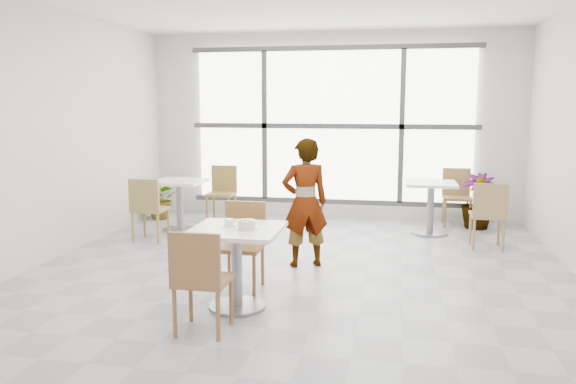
% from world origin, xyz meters
% --- Properties ---
extents(floor, '(7.00, 7.00, 0.00)m').
position_xyz_m(floor, '(0.00, 0.00, 0.00)').
color(floor, '#9E9EA5').
rests_on(floor, ground).
extents(wall_back, '(6.00, 0.00, 6.00)m').
position_xyz_m(wall_back, '(0.00, 3.50, 1.50)').
color(wall_back, silver).
rests_on(wall_back, ground).
extents(wall_front, '(6.00, 0.00, 6.00)m').
position_xyz_m(wall_front, '(0.00, -3.50, 1.50)').
color(wall_front, silver).
rests_on(wall_front, ground).
extents(wall_left, '(0.00, 7.00, 7.00)m').
position_xyz_m(wall_left, '(-3.00, 0.00, 1.50)').
color(wall_left, silver).
rests_on(wall_left, ground).
extents(window, '(4.60, 0.07, 2.52)m').
position_xyz_m(window, '(0.00, 3.44, 1.50)').
color(window, white).
rests_on(window, ground).
extents(main_table, '(0.80, 0.80, 0.75)m').
position_xyz_m(main_table, '(-0.36, -0.88, 0.52)').
color(main_table, white).
rests_on(main_table, ground).
extents(chair_near, '(0.42, 0.42, 0.87)m').
position_xyz_m(chair_near, '(-0.49, -1.53, 0.50)').
color(chair_near, '#93623C').
rests_on(chair_near, ground).
extents(chair_far, '(0.42, 0.42, 0.87)m').
position_xyz_m(chair_far, '(-0.47, -0.27, 0.50)').
color(chair_far, '#996735').
rests_on(chair_far, ground).
extents(oatmeal_bowl, '(0.21, 0.21, 0.09)m').
position_xyz_m(oatmeal_bowl, '(-0.26, -0.91, 0.79)').
color(oatmeal_bowl, silver).
rests_on(oatmeal_bowl, main_table).
extents(coffee_cup, '(0.16, 0.13, 0.07)m').
position_xyz_m(coffee_cup, '(-0.45, -0.82, 0.78)').
color(coffee_cup, white).
rests_on(coffee_cup, main_table).
extents(person, '(0.63, 0.54, 1.48)m').
position_xyz_m(person, '(0.02, 0.60, 0.74)').
color(person, black).
rests_on(person, ground).
extents(bg_table_left, '(0.70, 0.70, 0.75)m').
position_xyz_m(bg_table_left, '(-2.08, 2.08, 0.49)').
color(bg_table_left, white).
rests_on(bg_table_left, ground).
extents(bg_table_right, '(0.70, 0.70, 0.75)m').
position_xyz_m(bg_table_right, '(1.53, 2.56, 0.49)').
color(bg_table_right, white).
rests_on(bg_table_right, ground).
extents(bg_chair_left_near, '(0.42, 0.42, 0.87)m').
position_xyz_m(bg_chair_left_near, '(-2.24, 1.35, 0.50)').
color(bg_chair_left_near, olive).
rests_on(bg_chair_left_near, ground).
extents(bg_chair_left_far, '(0.42, 0.42, 0.87)m').
position_xyz_m(bg_chair_left_far, '(-1.70, 2.98, 0.50)').
color(bg_chair_left_far, olive).
rests_on(bg_chair_left_far, ground).
extents(bg_chair_right_near, '(0.42, 0.42, 0.87)m').
position_xyz_m(bg_chair_right_near, '(2.21, 1.77, 0.50)').
color(bg_chair_right_near, '#A27F51').
rests_on(bg_chair_right_near, ground).
extents(bg_chair_right_far, '(0.42, 0.42, 0.87)m').
position_xyz_m(bg_chair_right_far, '(1.96, 3.28, 0.50)').
color(bg_chair_right_far, olive).
rests_on(bg_chair_right_far, ground).
extents(plant_left, '(0.75, 0.70, 0.68)m').
position_xyz_m(plant_left, '(-2.70, 2.87, 0.34)').
color(plant_left, '#467842').
rests_on(plant_left, ground).
extents(plant_right, '(0.56, 0.56, 0.83)m').
position_xyz_m(plant_right, '(2.24, 3.06, 0.42)').
color(plant_right, '#3E8138').
rests_on(plant_right, ground).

